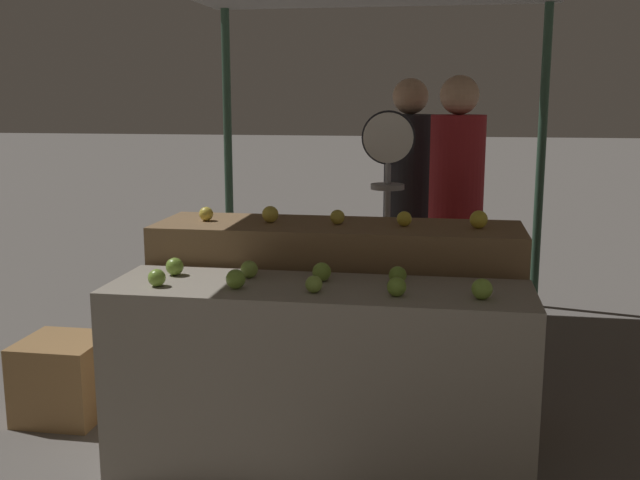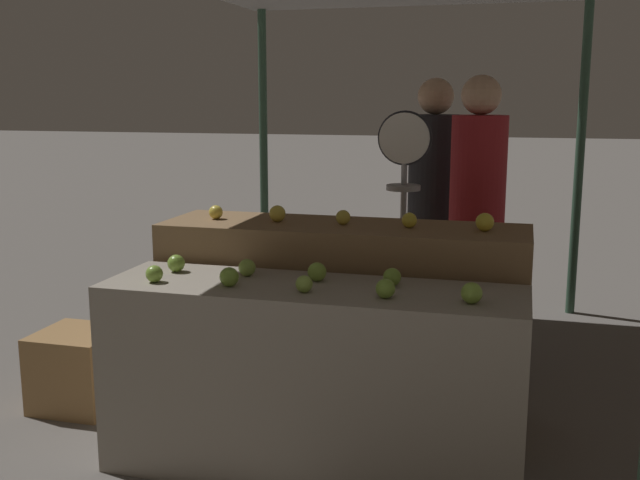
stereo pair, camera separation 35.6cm
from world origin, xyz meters
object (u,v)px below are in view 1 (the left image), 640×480
object	(u,v)px
produce_scale	(388,183)
person_customer_left	(408,191)
person_vendor_at_scale	(456,198)
wooden_crate_side	(64,378)

from	to	relation	value
produce_scale	person_customer_left	bearing A→B (deg)	82.78
person_vendor_at_scale	wooden_crate_side	distance (m)	2.54
produce_scale	wooden_crate_side	bearing A→B (deg)	-151.78
person_vendor_at_scale	wooden_crate_side	xyz separation A→B (m)	(-2.06, -1.22, -0.86)
wooden_crate_side	person_vendor_at_scale	bearing A→B (deg)	30.62
person_vendor_at_scale	person_customer_left	world-z (taller)	person_vendor_at_scale
person_vendor_at_scale	wooden_crate_side	world-z (taller)	person_vendor_at_scale
produce_scale	person_customer_left	distance (m)	0.73
wooden_crate_side	person_customer_left	bearing A→B (deg)	42.53
produce_scale	wooden_crate_side	xyz separation A→B (m)	(-1.65, -0.89, -0.98)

